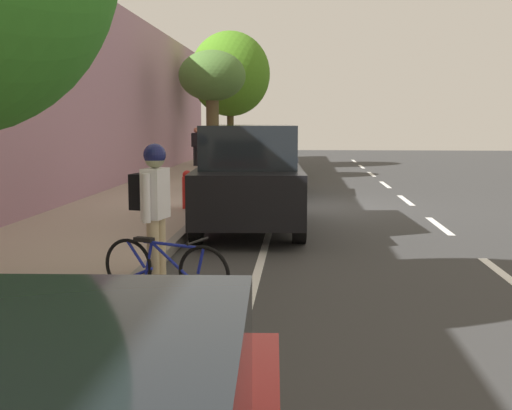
% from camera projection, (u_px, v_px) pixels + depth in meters
% --- Properties ---
extents(ground, '(61.94, 61.94, 0.00)m').
position_uv_depth(ground, '(306.00, 207.00, 15.79)').
color(ground, '#353535').
extents(sidewalk, '(3.27, 38.71, 0.16)m').
position_uv_depth(sidewalk, '(148.00, 202.00, 16.04)').
color(sidewalk, '#A59587').
rests_on(sidewalk, ground).
extents(curb_edge, '(0.16, 38.71, 0.16)m').
position_uv_depth(curb_edge, '(217.00, 203.00, 15.93)').
color(curb_edge, gray).
rests_on(curb_edge, ground).
extents(lane_stripe_centre, '(0.14, 35.80, 0.01)m').
position_uv_depth(lane_stripe_centre, '(406.00, 200.00, 17.05)').
color(lane_stripe_centre, white).
rests_on(lane_stripe_centre, ground).
extents(lane_stripe_bike_edge, '(0.12, 38.71, 0.01)m').
position_uv_depth(lane_stripe_bike_edge, '(277.00, 206.00, 15.84)').
color(lane_stripe_bike_edge, white).
rests_on(lane_stripe_bike_edge, ground).
extents(building_facade, '(0.50, 38.71, 5.49)m').
position_uv_depth(building_facade, '(70.00, 93.00, 15.83)').
color(building_facade, '#AE8095').
rests_on(building_facade, ground).
extents(parked_sedan_tan_nearest, '(2.01, 4.48, 1.52)m').
position_uv_depth(parked_sedan_tan_nearest, '(271.00, 157.00, 24.10)').
color(parked_sedan_tan_nearest, tan).
rests_on(parked_sedan_tan_nearest, ground).
extents(parked_sedan_dark_blue_second, '(2.03, 4.49, 1.52)m').
position_uv_depth(parked_sedan_dark_blue_second, '(262.00, 168.00, 18.10)').
color(parked_sedan_dark_blue_second, navy).
rests_on(parked_sedan_dark_blue_second, ground).
extents(parked_suv_black_mid, '(2.16, 4.79, 1.99)m').
position_uv_depth(parked_suv_black_mid, '(250.00, 176.00, 12.39)').
color(parked_suv_black_mid, black).
rests_on(parked_suv_black_mid, ground).
extents(bicycle_at_curb, '(1.62, 0.69, 0.72)m').
position_uv_depth(bicycle_at_curb, '(165.00, 268.00, 7.62)').
color(bicycle_at_curb, black).
rests_on(bicycle_at_curb, ground).
extents(cyclist_with_backpack, '(0.47, 0.61, 1.80)m').
position_uv_depth(cyclist_with_backpack, '(153.00, 200.00, 7.99)').
color(cyclist_with_backpack, '#C6B284').
rests_on(cyclist_with_backpack, ground).
extents(street_tree_near_cyclist, '(3.49, 3.49, 5.79)m').
position_uv_depth(street_tree_near_cyclist, '(230.00, 74.00, 28.38)').
color(street_tree_near_cyclist, '#4E4325').
rests_on(street_tree_near_cyclist, sidewalk).
extents(street_tree_mid_block, '(2.35, 2.35, 4.36)m').
position_uv_depth(street_tree_mid_block, '(212.00, 79.00, 22.69)').
color(street_tree_mid_block, brown).
rests_on(street_tree_mid_block, sidewalk).
extents(pedestrian_on_phone, '(0.51, 0.43, 1.63)m').
position_uv_depth(pedestrian_on_phone, '(196.00, 144.00, 27.65)').
color(pedestrian_on_phone, black).
rests_on(pedestrian_on_phone, sidewalk).
extents(fire_hydrant, '(0.22, 0.22, 0.84)m').
position_uv_depth(fire_hydrant, '(187.00, 189.00, 14.21)').
color(fire_hydrant, red).
rests_on(fire_hydrant, sidewalk).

